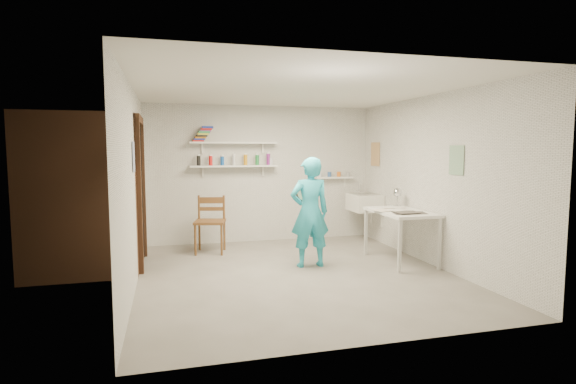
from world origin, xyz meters
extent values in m
cube|color=slate|center=(0.00, 0.00, -0.01)|extent=(4.00, 4.50, 0.02)
cube|color=silver|center=(0.00, 0.00, 2.41)|extent=(4.00, 4.50, 0.02)
cube|color=silver|center=(0.00, 2.26, 1.20)|extent=(4.00, 0.02, 2.40)
cube|color=silver|center=(0.00, -2.26, 1.20)|extent=(4.00, 0.02, 2.40)
cube|color=silver|center=(-2.01, 0.00, 1.20)|extent=(0.02, 4.50, 2.40)
cube|color=silver|center=(2.01, 0.00, 1.20)|extent=(0.02, 4.50, 2.40)
cube|color=black|center=(-1.99, 1.05, 1.00)|extent=(0.02, 0.90, 2.00)
cube|color=brown|center=(-2.70, 1.05, 1.05)|extent=(1.40, 1.50, 2.10)
cube|color=brown|center=(-1.97, 1.05, 2.05)|extent=(0.06, 1.05, 0.10)
cube|color=brown|center=(-1.97, 0.55, 1.00)|extent=(0.06, 0.10, 2.00)
cube|color=brown|center=(-1.97, 1.55, 1.00)|extent=(0.06, 0.10, 2.00)
cube|color=white|center=(-0.50, 2.13, 1.35)|extent=(1.50, 0.22, 0.03)
cube|color=white|center=(-0.50, 2.13, 1.75)|extent=(1.50, 0.22, 0.03)
cube|color=white|center=(1.35, 2.17, 1.12)|extent=(0.70, 0.14, 0.03)
cube|color=#334C7F|center=(-1.99, 0.05, 1.55)|extent=(0.01, 0.28, 0.36)
cube|color=#995933|center=(1.99, 1.80, 1.55)|extent=(0.01, 0.34, 0.42)
cube|color=#3F724C|center=(1.99, -0.55, 1.50)|extent=(0.01, 0.30, 0.38)
cube|color=white|center=(1.75, 1.70, 0.70)|extent=(0.48, 0.60, 0.30)
imported|color=#2AB8D3|center=(0.29, 0.33, 0.77)|extent=(0.56, 0.37, 1.53)
cylinder|color=#CEB68C|center=(0.29, 0.55, 1.02)|extent=(0.28, 0.04, 0.28)
cube|color=brown|center=(-0.98, 1.52, 0.50)|extent=(0.55, 0.54, 0.99)
cube|color=white|center=(1.64, 0.21, 0.38)|extent=(0.68, 1.13, 0.75)
sphere|color=silver|center=(1.83, 0.67, 0.97)|extent=(0.14, 0.14, 0.14)
cylinder|color=black|center=(-1.10, 2.13, 1.45)|extent=(0.06, 0.06, 0.17)
cylinder|color=red|center=(-0.90, 2.13, 1.45)|extent=(0.06, 0.06, 0.17)
cylinder|color=blue|center=(-0.70, 2.13, 1.45)|extent=(0.06, 0.06, 0.17)
cylinder|color=white|center=(-0.50, 2.13, 1.45)|extent=(0.06, 0.06, 0.17)
cylinder|color=orange|center=(-0.30, 2.13, 1.45)|extent=(0.06, 0.06, 0.17)
cylinder|color=#268C3F|center=(-0.10, 2.13, 1.45)|extent=(0.06, 0.06, 0.17)
cylinder|color=#8C268C|center=(0.10, 2.13, 1.45)|extent=(0.06, 0.06, 0.17)
cube|color=red|center=(-1.10, 2.13, 1.78)|extent=(0.18, 0.14, 0.03)
cube|color=#1933A5|center=(-1.08, 2.13, 1.81)|extent=(0.18, 0.14, 0.03)
cube|color=orange|center=(-1.06, 2.13, 1.83)|extent=(0.18, 0.14, 0.03)
cube|color=black|center=(-1.04, 2.13, 1.86)|extent=(0.18, 0.14, 0.03)
cube|color=yellow|center=(-1.02, 2.13, 1.89)|extent=(0.18, 0.14, 0.03)
cube|color=#338C4C|center=(-1.00, 2.13, 1.92)|extent=(0.18, 0.14, 0.03)
cube|color=#8C3F8C|center=(-0.98, 2.13, 1.95)|extent=(0.18, 0.14, 0.03)
cube|color=red|center=(-0.96, 2.13, 1.97)|extent=(0.18, 0.14, 0.03)
cube|color=#1933A5|center=(-0.94, 2.13, 2.00)|extent=(0.18, 0.14, 0.03)
cylinder|color=silver|center=(1.14, 2.17, 1.18)|extent=(0.07, 0.07, 0.09)
cylinder|color=#335999|center=(1.28, 2.17, 1.18)|extent=(0.07, 0.07, 0.09)
cylinder|color=orange|center=(1.42, 2.17, 1.18)|extent=(0.07, 0.07, 0.09)
cylinder|color=#999999|center=(1.56, 2.17, 1.18)|extent=(0.07, 0.07, 0.09)
cube|color=silver|center=(1.64, 0.21, 0.76)|extent=(0.30, 0.22, 0.00)
cube|color=#4C4742|center=(1.64, 0.21, 0.76)|extent=(0.30, 0.22, 0.00)
cube|color=beige|center=(1.64, 0.21, 0.76)|extent=(0.30, 0.22, 0.00)
cube|color=#383330|center=(1.64, 0.21, 0.77)|extent=(0.30, 0.22, 0.00)
cube|color=silver|center=(1.64, 0.21, 0.77)|extent=(0.30, 0.22, 0.00)
cube|color=silver|center=(1.64, 0.21, 0.78)|extent=(0.30, 0.22, 0.00)
cube|color=#4C4742|center=(1.64, 0.21, 0.78)|extent=(0.30, 0.22, 0.00)
camera|label=1|loc=(-1.59, -5.57, 1.64)|focal=28.00mm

